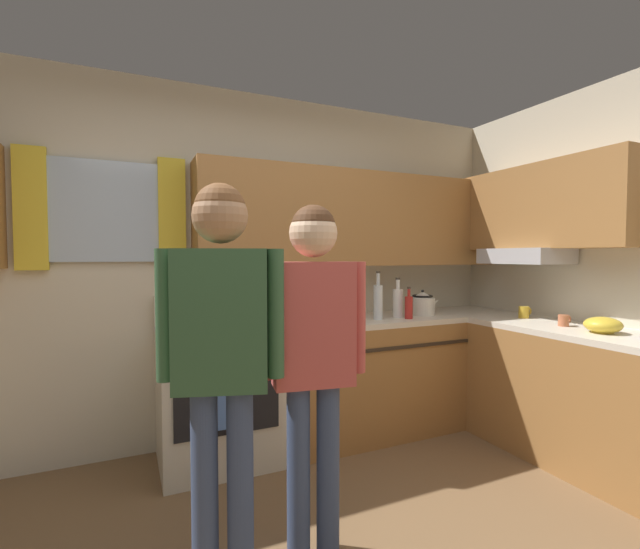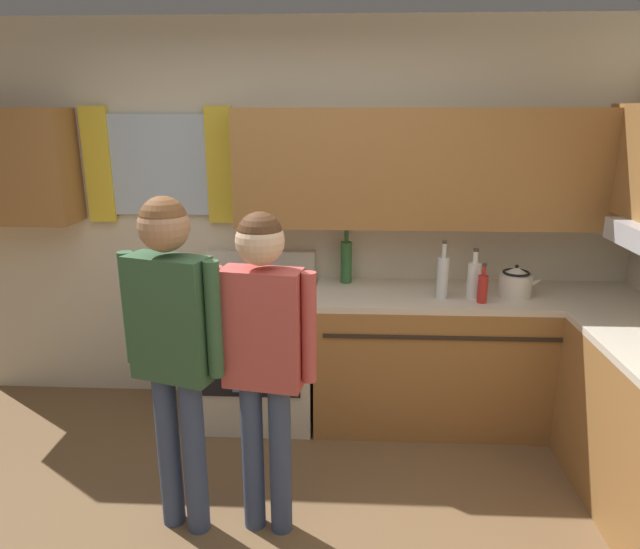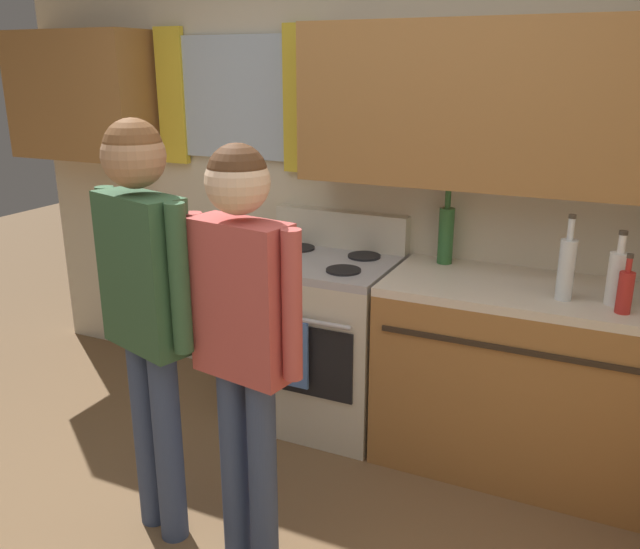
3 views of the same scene
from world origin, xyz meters
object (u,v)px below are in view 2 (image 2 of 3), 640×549
(adult_left, at_px, (172,331))
(stovetop_kettle, at_px, (516,282))
(adult_in_plaid, at_px, (263,341))
(bottle_tall_clear, at_px, (443,277))
(bottle_sauce_red, at_px, (483,288))
(stove_oven, at_px, (257,351))
(bottle_wine_green, at_px, (346,261))
(bottle_milk_white, at_px, (474,279))

(adult_left, bearing_deg, stovetop_kettle, 29.85)
(adult_in_plaid, bearing_deg, bottle_tall_clear, 45.72)
(bottle_sauce_red, bearing_deg, stovetop_kettle, 29.37)
(adult_in_plaid, bearing_deg, stove_oven, 101.13)
(bottle_tall_clear, bearing_deg, bottle_sauce_red, -16.52)
(bottle_wine_green, relative_size, stovetop_kettle, 1.44)
(adult_in_plaid, bearing_deg, bottle_wine_green, 74.03)
(stove_oven, bearing_deg, bottle_sauce_red, -7.17)
(bottle_wine_green, xyz_separation_m, adult_in_plaid, (-0.37, -1.31, -0.04))
(bottle_milk_white, bearing_deg, adult_in_plaid, -138.82)
(bottle_tall_clear, xyz_separation_m, stovetop_kettle, (0.47, 0.06, -0.05))
(bottle_sauce_red, bearing_deg, adult_left, -150.08)
(stovetop_kettle, bearing_deg, bottle_tall_clear, -172.38)
(bottle_milk_white, bearing_deg, bottle_sauce_red, -69.80)
(bottle_milk_white, distance_m, bottle_sauce_red, 0.11)
(stove_oven, height_order, adult_left, adult_left)
(stovetop_kettle, bearing_deg, stove_oven, 178.36)
(bottle_sauce_red, relative_size, bottle_tall_clear, 0.67)
(bottle_wine_green, height_order, adult_in_plaid, adult_in_plaid)
(bottle_tall_clear, height_order, adult_in_plaid, adult_in_plaid)
(stovetop_kettle, bearing_deg, bottle_sauce_red, -150.63)
(bottle_wine_green, bearing_deg, stove_oven, -160.95)
(stovetop_kettle, bearing_deg, adult_left, -150.15)
(bottle_tall_clear, relative_size, adult_left, 0.22)
(stovetop_kettle, bearing_deg, adult_in_plaid, -143.64)
(adult_left, height_order, adult_in_plaid, adult_left)
(bottle_wine_green, height_order, bottle_sauce_red, bottle_wine_green)
(stove_oven, height_order, bottle_tall_clear, bottle_tall_clear)
(bottle_milk_white, height_order, bottle_sauce_red, bottle_milk_white)
(stovetop_kettle, relative_size, adult_in_plaid, 0.17)
(bottle_sauce_red, height_order, stovetop_kettle, bottle_sauce_red)
(adult_left, bearing_deg, bottle_sauce_red, 29.92)
(bottle_milk_white, xyz_separation_m, bottle_sauce_red, (0.04, -0.10, -0.03))
(bottle_tall_clear, bearing_deg, stovetop_kettle, 7.62)
(stove_oven, height_order, bottle_wine_green, bottle_wine_green)
(bottle_tall_clear, bearing_deg, bottle_wine_green, 152.21)
(bottle_milk_white, xyz_separation_m, stovetop_kettle, (0.27, 0.04, -0.02))
(bottle_sauce_red, xyz_separation_m, adult_left, (-1.62, -0.93, 0.06))
(bottle_wine_green, relative_size, bottle_tall_clear, 1.07)
(bottle_milk_white, bearing_deg, bottle_tall_clear, -172.30)
(bottle_sauce_red, bearing_deg, bottle_wine_green, 155.19)
(bottle_tall_clear, distance_m, stovetop_kettle, 0.47)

